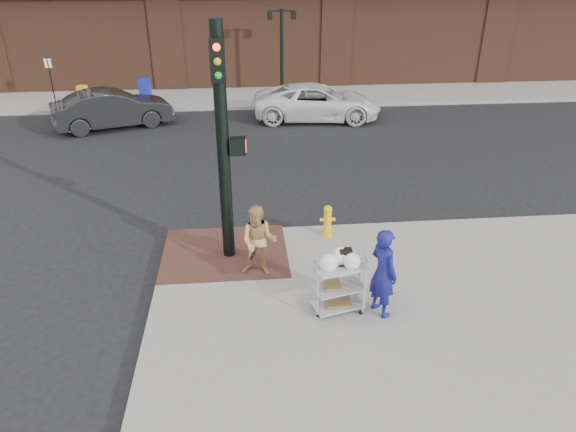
{
  "coord_description": "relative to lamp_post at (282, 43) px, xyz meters",
  "views": [
    {
      "loc": [
        -0.14,
        -9.27,
        6.08
      ],
      "look_at": [
        0.79,
        0.41,
        1.25
      ],
      "focal_mm": 32.0,
      "sensor_mm": 36.0,
      "label": 1
    }
  ],
  "objects": [
    {
      "name": "woman_blue",
      "position": [
        0.34,
        -17.6,
        -1.59
      ],
      "size": [
        0.65,
        0.75,
        1.75
      ],
      "primitive_type": "imported",
      "rotation": [
        0.0,
        0.0,
        2.0
      ],
      "color": "navy",
      "rests_on": "sidewalk_near"
    },
    {
      "name": "ground",
      "position": [
        -2.0,
        -16.0,
        -2.62
      ],
      "size": [
        220.0,
        220.0,
        0.0
      ],
      "primitive_type": "plane",
      "color": "black",
      "rests_on": "ground"
    },
    {
      "name": "sedan_dark",
      "position": [
        -7.21,
        -4.28,
        -1.85
      ],
      "size": [
        4.93,
        3.18,
        1.54
      ],
      "primitive_type": "imported",
      "rotation": [
        0.0,
        0.0,
        1.94
      ],
      "color": "black",
      "rests_on": "ground"
    },
    {
      "name": "newsbox_blue",
      "position": [
        -6.45,
        -0.8,
        -1.91
      ],
      "size": [
        0.53,
        0.49,
        1.12
      ],
      "primitive_type": "cube",
      "rotation": [
        0.0,
        0.0,
        -0.14
      ],
      "color": "#1924A2",
      "rests_on": "sidewalk_far"
    },
    {
      "name": "pedestrian_tan",
      "position": [
        -1.86,
        -16.04,
        -1.69
      ],
      "size": [
        0.87,
        0.74,
        1.55
      ],
      "primitive_type": "imported",
      "rotation": [
        0.0,
        0.0,
        -0.23
      ],
      "color": "tan",
      "rests_on": "sidewalk_near"
    },
    {
      "name": "newsbox_yellow",
      "position": [
        -9.2,
        -1.08,
        -2.01
      ],
      "size": [
        0.48,
        0.45,
        0.91
      ],
      "primitive_type": "cube",
      "rotation": [
        0.0,
        0.0,
        -0.34
      ],
      "color": "yellow",
      "rests_on": "sidewalk_far"
    },
    {
      "name": "parking_sign",
      "position": [
        -10.5,
        -1.0,
        -1.37
      ],
      "size": [
        0.05,
        0.05,
        2.2
      ],
      "primitive_type": "cylinder",
      "color": "black",
      "rests_on": "sidewalk_far"
    },
    {
      "name": "sidewalk_far",
      "position": [
        10.5,
        16.0,
        -2.54
      ],
      "size": [
        65.0,
        36.0,
        0.15
      ],
      "primitive_type": "cube",
      "color": "gray",
      "rests_on": "ground"
    },
    {
      "name": "brick_curb_ramp",
      "position": [
        -2.6,
        -15.1,
        -2.46
      ],
      "size": [
        2.8,
        2.4,
        0.01
      ],
      "primitive_type": "cube",
      "color": "#492622",
      "rests_on": "sidewalk_near"
    },
    {
      "name": "minivan_white",
      "position": [
        1.17,
        -3.88,
        -1.88
      ],
      "size": [
        5.55,
        2.96,
        1.48
      ],
      "primitive_type": "imported",
      "rotation": [
        0.0,
        0.0,
        1.47
      ],
      "color": "white",
      "rests_on": "ground"
    },
    {
      "name": "fire_hydrant",
      "position": [
        -0.15,
        -14.5,
        -2.07
      ],
      "size": [
        0.37,
        0.26,
        0.78
      ],
      "color": "yellow",
      "rests_on": "sidewalk_near"
    },
    {
      "name": "traffic_signal_pole",
      "position": [
        -2.48,
        -15.23,
        0.21
      ],
      "size": [
        0.61,
        0.51,
        5.0
      ],
      "color": "black",
      "rests_on": "sidewalk_near"
    },
    {
      "name": "lamp_post",
      "position": [
        0.0,
        0.0,
        0.0
      ],
      "size": [
        1.32,
        0.22,
        4.0
      ],
      "color": "black",
      "rests_on": "sidewalk_far"
    },
    {
      "name": "utility_cart",
      "position": [
        -0.44,
        -17.45,
        -1.88
      ],
      "size": [
        1.03,
        0.74,
        1.29
      ],
      "color": "#9D9CA2",
      "rests_on": "sidewalk_near"
    }
  ]
}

